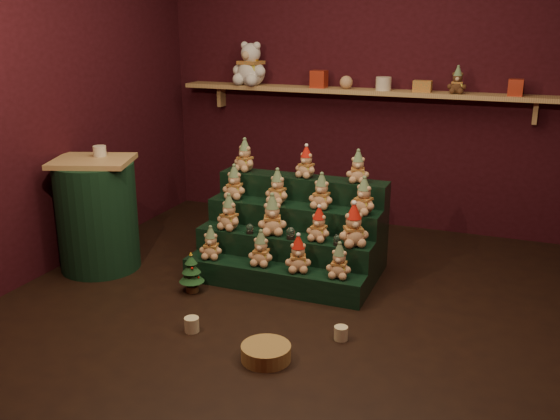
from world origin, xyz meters
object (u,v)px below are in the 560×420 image
at_px(side_table, 97,215).
at_px(brown_bear, 457,80).
at_px(mini_christmas_tree, 191,272).
at_px(mug_right, 341,333).
at_px(snow_globe_a, 250,229).
at_px(wicker_basket, 266,353).
at_px(white_bear, 251,58).
at_px(snow_globe_b, 291,233).
at_px(snow_globe_c, 337,240).
at_px(riser_tier_front, 272,278).
at_px(mug_left, 192,325).

xyz_separation_m(side_table, brown_bear, (2.51, 1.80, 0.99)).
xyz_separation_m(mini_christmas_tree, mug_right, (1.23, -0.29, -0.11)).
bearing_deg(snow_globe_a, wicker_basket, -61.52).
bearing_deg(side_table, white_bear, 53.50).
relative_size(mug_right, white_bear, 0.17).
relative_size(mini_christmas_tree, brown_bear, 1.39).
distance_m(mini_christmas_tree, wicker_basket, 1.13).
xyz_separation_m(mini_christmas_tree, brown_bear, (1.58, 1.95, 1.28)).
distance_m(wicker_basket, white_bear, 3.31).
distance_m(snow_globe_b, wicker_basket, 1.19).
height_order(snow_globe_a, snow_globe_c, snow_globe_c).
relative_size(side_table, mug_right, 10.28).
distance_m(snow_globe_a, side_table, 1.24).
height_order(snow_globe_b, brown_bear, brown_bear).
distance_m(snow_globe_a, brown_bear, 2.26).
bearing_deg(mini_christmas_tree, wicker_basket, -37.83).
distance_m(riser_tier_front, snow_globe_a, 0.43).
xyz_separation_m(snow_globe_c, mini_christmas_tree, (-0.99, -0.42, -0.25)).
bearing_deg(mini_christmas_tree, mug_left, -60.83).
relative_size(snow_globe_a, mug_left, 0.80).
bearing_deg(riser_tier_front, snow_globe_c, 19.65).
xyz_separation_m(riser_tier_front, wicker_basket, (0.35, -0.95, -0.04)).
bearing_deg(mini_christmas_tree, snow_globe_a, 55.25).
bearing_deg(white_bear, mini_christmas_tree, -68.12).
bearing_deg(mug_right, brown_bear, 81.13).
distance_m(snow_globe_a, snow_globe_c, 0.70).
bearing_deg(snow_globe_c, side_table, -172.01).
xyz_separation_m(side_table, white_bear, (0.55, 1.80, 1.13)).
height_order(snow_globe_c, brown_bear, brown_bear).
xyz_separation_m(mug_right, white_bear, (-1.61, 2.24, 1.53)).
distance_m(snow_globe_a, snow_globe_b, 0.34).
relative_size(mug_left, brown_bear, 0.42).
distance_m(side_table, brown_bear, 3.24).
height_order(mug_right, wicker_basket, wicker_basket).
xyz_separation_m(snow_globe_a, white_bear, (-0.67, 1.54, 1.18)).
relative_size(snow_globe_b, snow_globe_c, 1.16).
height_order(mug_left, brown_bear, brown_bear).
bearing_deg(snow_globe_b, side_table, -170.17).
xyz_separation_m(snow_globe_a, snow_globe_b, (0.34, 0.00, 0.01)).
height_order(riser_tier_front, white_bear, white_bear).
xyz_separation_m(snow_globe_b, white_bear, (-1.00, 1.54, 1.17)).
xyz_separation_m(snow_globe_c, white_bear, (-1.37, 1.54, 1.18)).
relative_size(snow_globe_c, side_table, 0.09).
height_order(snow_globe_a, snow_globe_b, snow_globe_b).
distance_m(riser_tier_front, wicker_basket, 1.01).
relative_size(side_table, mug_left, 9.40).
distance_m(snow_globe_c, mug_right, 0.83).
distance_m(wicker_basket, brown_bear, 3.06).
bearing_deg(wicker_basket, riser_tier_front, 110.19).
relative_size(riser_tier_front, brown_bear, 6.13).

